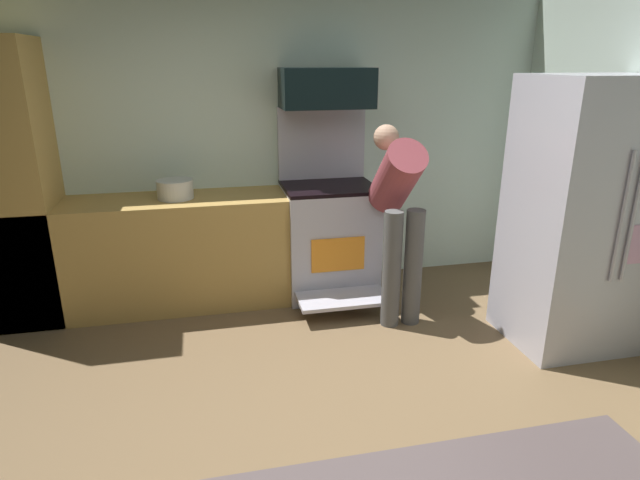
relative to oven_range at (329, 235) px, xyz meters
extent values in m
cube|color=brown|center=(-0.52, -1.97, -0.52)|extent=(5.20, 4.80, 0.02)
cube|color=silver|center=(-0.52, 0.37, 0.79)|extent=(5.20, 0.12, 2.60)
cube|color=#B68E48|center=(-1.42, 0.01, -0.06)|extent=(2.40, 0.60, 0.90)
cube|color=#B68E48|center=(-2.42, 0.01, 0.54)|extent=(0.60, 0.60, 2.10)
cube|color=#B7B5C3|center=(0.00, -0.01, -0.05)|extent=(0.76, 0.64, 0.92)
cube|color=black|center=(0.00, -0.01, 0.42)|extent=(0.76, 0.64, 0.03)
cube|color=#B7B5C3|center=(0.00, 0.28, 0.74)|extent=(0.76, 0.06, 0.62)
cube|color=orange|center=(0.00, -0.33, -0.06)|extent=(0.44, 0.01, 0.28)
cube|color=#B7B5C3|center=(0.00, -0.51, -0.37)|extent=(0.72, 0.36, 0.03)
cube|color=black|center=(0.00, 0.09, 1.21)|extent=(0.74, 0.38, 0.31)
cube|color=#B8B7C7|center=(1.51, -1.20, 0.41)|extent=(0.87, 0.72, 1.85)
cylinder|color=#B8B7C7|center=(1.47, -1.58, 0.51)|extent=(0.02, 0.02, 0.83)
cylinder|color=#B8B7C7|center=(1.55, -1.58, 0.51)|extent=(0.02, 0.02, 0.83)
cylinder|color=#505050|center=(0.31, -0.74, -0.06)|extent=(0.14, 0.14, 0.90)
cylinder|color=#505050|center=(0.48, -0.74, -0.06)|extent=(0.14, 0.14, 0.90)
cylinder|color=#963F48|center=(0.40, -0.52, 0.59)|extent=(0.30, 0.63, 0.62)
sphere|color=tan|center=(0.40, -0.26, 0.85)|extent=(0.20, 0.20, 0.20)
cylinder|color=beige|center=(-1.24, 0.01, 0.46)|extent=(0.28, 0.28, 0.15)
camera|label=1|loc=(-1.01, -4.22, 1.42)|focal=29.79mm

